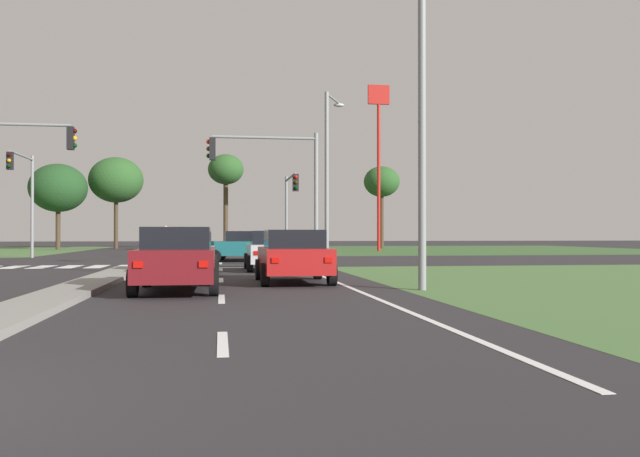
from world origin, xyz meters
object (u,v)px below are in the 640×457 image
Objects in this scene: car_silver_fifth at (271,250)px; street_lamp_second at (328,166)px; car_grey_near at (155,241)px; car_red_third at (293,256)px; car_maroon_seventh at (178,259)px; traffic_signal_near_right at (277,174)px; car_beige_eighth at (188,252)px; treeline_fifth at (382,182)px; car_teal_second at (242,246)px; fastfood_pole_sign at (379,132)px; car_blue_fourth at (245,246)px; traffic_signal_far_right at (290,198)px; treeline_third at (116,180)px; street_lamp_near at (414,54)px; pedestrian_at_median at (166,236)px; treeline_fourth at (226,171)px; treeline_second at (58,188)px; traffic_signal_far_left at (25,186)px.

car_silver_fifth is 7.64m from street_lamp_second.
car_red_third reaches higher than car_grey_near.
car_maroon_seventh is 0.80× the size of traffic_signal_near_right.
treeline_fifth is at bearing 67.07° from car_beige_eighth.
car_teal_second is 25.03m from fastfood_pole_sign.
car_red_third is 17.91m from car_blue_fourth.
treeline_third is at bearing 117.28° from traffic_signal_far_right.
car_maroon_seventh is 0.43× the size of street_lamp_near.
traffic_signal_far_right is at bearing 133.03° from car_blue_fourth.
car_grey_near is 17.55m from pedestrian_at_median.
treeline_fifth is at bearing -175.35° from car_grey_near.
car_silver_fifth is at bearing 83.66° from pedestrian_at_median.
treeline_fourth is (6.39, 4.90, 6.93)m from car_grey_near.
street_lamp_second is (3.17, 5.76, 3.89)m from car_silver_fifth.
car_beige_eighth is 16.52m from traffic_signal_far_right.
treeline_second is at bearing 121.36° from street_lamp_second.
traffic_signal_far_left is 0.69× the size of treeline_third.
car_grey_near is 38.41m from car_beige_eighth.
fastfood_pole_sign is at bearing 77.82° from street_lamp_near.
car_beige_eighth is at bearing -71.25° from treeline_second.
traffic_signal_far_left is at bearing -113.26° from treeline_fourth.
car_grey_near is 34.91m from traffic_signal_near_right.
treeline_fourth is (11.64, 27.08, 3.53)m from traffic_signal_far_left.
car_teal_second is 8.57m from car_silver_fifth.
car_beige_eighth is 2.34× the size of pedestrian_at_median.
treeline_fourth reaches higher than street_lamp_second.
car_blue_fourth is at bearing -14.14° from traffic_signal_far_left.
car_grey_near is 2.32× the size of pedestrian_at_median.
car_teal_second is at bearing -116.20° from treeline_fifth.
treeline_third is (-8.84, 42.75, 5.88)m from car_beige_eighth.
street_lamp_second is at bearing -27.79° from traffic_signal_far_left.
street_lamp_second reaches higher than pedestrian_at_median.
street_lamp_second is at bearing 100.65° from pedestrian_at_median.
car_maroon_seventh is at bearing -6.71° from car_blue_fourth.
treeline_fifth is at bearing -0.20° from treeline_second.
traffic_signal_far_right is 28.16m from treeline_fourth.
treeline_second is at bearing 112.10° from street_lamp_near.
traffic_signal_near_right is 12.87m from street_lamp_near.
fastfood_pole_sign is at bearing -105.19° from treeline_fifth.
treeline_fourth is at bearing 66.74° from traffic_signal_far_left.
car_teal_second is at bearing -120.93° from fastfood_pole_sign.
traffic_signal_near_right is (-1.70, -11.05, 0.46)m from traffic_signal_far_right.
traffic_signal_near_right is at bearing -110.54° from treeline_fifth.
car_maroon_seventh is 0.57× the size of treeline_fifth.
pedestrian_at_median is (-5.52, 19.09, 0.47)m from car_silver_fifth.
traffic_signal_far_left reaches higher than car_red_third.
car_beige_eighth is at bearing 90.70° from car_maroon_seventh.
treeline_fifth is (26.81, 23.93, 2.33)m from traffic_signal_far_left.
traffic_signal_near_right is 0.71× the size of street_lamp_second.
car_maroon_seventh is at bearing -102.68° from traffic_signal_far_right.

